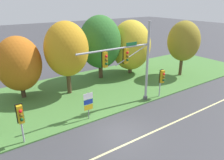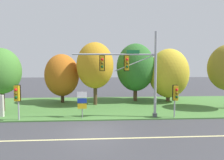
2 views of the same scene
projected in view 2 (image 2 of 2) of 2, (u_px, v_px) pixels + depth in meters
The scene contains 12 objects.
ground_plane at pixel (93, 132), 11.71m from camera, with size 160.00×160.00×0.00m, color #3D3D42.
lane_stripe at pixel (92, 139), 10.51m from camera, with size 36.00×0.16×0.01m, color beige.
grass_verge at pixel (96, 106), 19.92m from camera, with size 48.00×11.50×0.10m, color #477A38.
traffic_signal_mast at pixel (133, 69), 14.73m from camera, with size 7.21×0.49×7.30m.
pedestrian_signal_near_kerb at pixel (176, 95), 14.64m from camera, with size 0.46×0.55×2.78m.
pedestrian_signal_further_along at pixel (17, 95), 13.83m from camera, with size 0.46×0.55×2.87m.
route_sign_post at pixel (82, 102), 14.53m from camera, with size 0.81×0.08×2.29m.
tree_left_of_mast at pixel (2, 71), 16.90m from camera, with size 3.55×3.55×6.15m.
tree_behind_signpost at pixel (62, 75), 21.47m from camera, with size 4.13×4.13×5.96m.
tree_mid_verge at pixel (95, 66), 20.04m from camera, with size 4.23×4.23×7.19m.
tree_tall_centre at pixel (135, 68), 22.49m from camera, with size 4.87×4.87×7.39m.
tree_right_far at pixel (168, 73), 22.23m from camera, with size 4.96×4.96×6.70m.
Camera 2 is at (0.59, -11.53, 4.20)m, focal length 28.00 mm.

